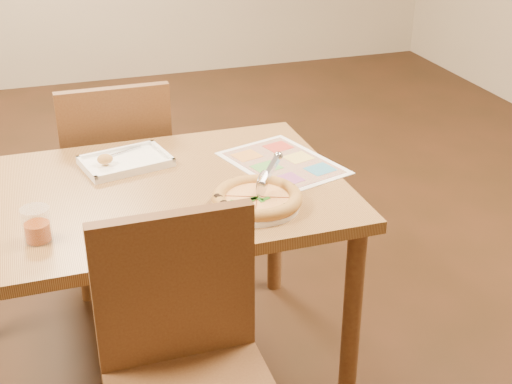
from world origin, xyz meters
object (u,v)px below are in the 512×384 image
object	(u,v)px
appetizer_tray	(124,162)
glass_tumbler	(37,227)
pizza	(257,198)
chair_near	(185,345)
pizza_cutter	(268,175)
menu	(283,163)
dining_table	(141,215)
plate	(256,205)
chair_far	(116,161)

from	to	relation	value
appetizer_tray	glass_tumbler	distance (m)	0.53
pizza	appetizer_tray	distance (m)	0.54
chair_near	appetizer_tray	world-z (taller)	chair_near
chair_near	pizza_cutter	world-z (taller)	chair_near
glass_tumbler	menu	bearing A→B (deg)	18.52
menu	dining_table	bearing A→B (deg)	-173.59
appetizer_tray	glass_tumbler	world-z (taller)	glass_tumbler
plate	glass_tumbler	world-z (taller)	glass_tumbler
pizza	appetizer_tray	world-z (taller)	appetizer_tray
plate	glass_tumbler	distance (m)	0.64
dining_table	appetizer_tray	size ratio (longest dim) A/B	4.06
appetizer_tray	pizza	bearing A→B (deg)	-51.72
plate	dining_table	bearing A→B (deg)	145.53
dining_table	plate	world-z (taller)	plate
chair_far	pizza	size ratio (longest dim) A/B	1.71
chair_far	glass_tumbler	bearing A→B (deg)	68.81
chair_near	pizza_cutter	size ratio (longest dim) A/B	3.74
pizza_cutter	appetizer_tray	xyz separation A→B (m)	(-0.38, 0.40, -0.08)
chair_far	menu	world-z (taller)	chair_far
chair_far	plate	size ratio (longest dim) A/B	1.78
pizza	glass_tumbler	bearing A→B (deg)	-179.61
chair_near	chair_far	xyz separation A→B (m)	(-0.00, 1.20, 0.00)
pizza_cutter	menu	distance (m)	0.29
dining_table	menu	xyz separation A→B (m)	(0.50, 0.06, 0.09)
plate	appetizer_tray	xyz separation A→B (m)	(-0.33, 0.43, 0.00)
pizza_cutter	appetizer_tray	world-z (taller)	pizza_cutter
chair_near	pizza	world-z (taller)	chair_near
pizza_cutter	plate	bearing A→B (deg)	165.49
chair_near	appetizer_tray	xyz separation A→B (m)	(-0.01, 0.81, 0.16)
pizza	dining_table	bearing A→B (deg)	146.32
pizza	pizza_cutter	distance (m)	0.08
pizza_cutter	menu	size ratio (longest dim) A/B	0.31
pizza_cutter	chair_near	bearing A→B (deg)	-177.81
menu	pizza	bearing A→B (deg)	-123.88
dining_table	appetizer_tray	world-z (taller)	appetizer_tray
chair_far	glass_tumbler	xyz separation A→B (m)	(-0.32, -0.82, 0.20)
pizza_cutter	menu	bearing A→B (deg)	13.75
glass_tumbler	appetizer_tray	bearing A→B (deg)	54.76
chair_near	menu	size ratio (longest dim) A/B	1.14
chair_far	menu	distance (m)	0.76
dining_table	pizza	size ratio (longest dim) A/B	4.74
glass_tumbler	menu	world-z (taller)	glass_tumbler
appetizer_tray	dining_table	bearing A→B (deg)	-86.10
chair_far	menu	xyz separation A→B (m)	(0.50, -0.55, 0.16)
dining_table	glass_tumbler	distance (m)	0.41
dining_table	pizza_cutter	size ratio (longest dim) A/B	10.35
menu	pizza_cutter	bearing A→B (deg)	-119.72
glass_tumbler	menu	xyz separation A→B (m)	(0.82, 0.28, -0.04)
pizza	glass_tumbler	size ratio (longest dim) A/B	2.75
dining_table	chair_near	distance (m)	0.61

